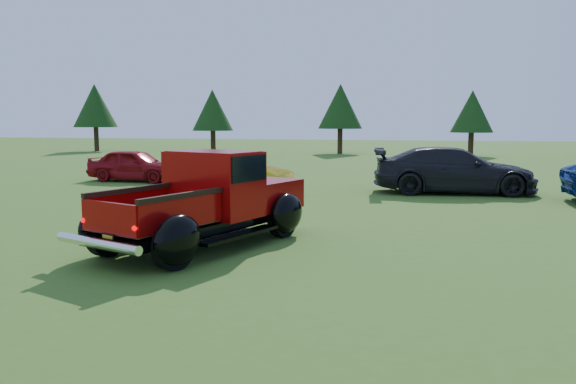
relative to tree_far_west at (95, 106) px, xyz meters
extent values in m
plane|color=#39661D|center=(22.00, -30.00, -3.52)|extent=(120.00, 120.00, 0.00)
cylinder|color=#332114|center=(0.00, 0.00, -2.58)|extent=(0.36, 0.36, 1.87)
cone|color=black|center=(0.00, 0.00, 0.02)|extent=(3.33, 3.33, 3.33)
cylinder|color=#332114|center=(10.00, -1.00, -2.69)|extent=(0.36, 0.36, 1.66)
cone|color=black|center=(10.00, -1.00, -0.39)|extent=(2.94, 2.94, 2.94)
cylinder|color=#332114|center=(19.00, 1.00, -2.62)|extent=(0.36, 0.36, 1.80)
cone|color=black|center=(19.00, 1.00, -0.12)|extent=(3.20, 3.20, 3.20)
cylinder|color=#332114|center=(28.00, 0.00, -2.73)|extent=(0.36, 0.36, 1.58)
cone|color=black|center=(28.00, 0.00, -0.53)|extent=(2.82, 2.82, 2.82)
cylinder|color=black|center=(18.95, -30.96, -3.13)|extent=(0.49, 0.80, 0.77)
cylinder|color=black|center=(20.47, -31.56, -3.13)|extent=(0.49, 0.80, 0.77)
cylinder|color=black|center=(20.07, -28.09, -3.13)|extent=(0.49, 0.80, 0.77)
cylinder|color=black|center=(21.59, -28.69, -3.13)|extent=(0.49, 0.80, 0.77)
cube|color=black|center=(20.29, -29.78, -3.09)|extent=(2.90, 4.71, 0.19)
cube|color=#920807|center=(20.86, -28.30, -2.69)|extent=(2.05, 1.94, 0.60)
cube|color=silver|center=(21.13, -27.61, -2.70)|extent=(1.46, 0.61, 0.48)
cube|color=#920807|center=(20.41, -29.47, -2.36)|extent=(2.00, 1.65, 1.25)
cube|color=black|center=(20.41, -29.47, -2.03)|extent=(2.00, 1.58, 0.48)
cube|color=#920807|center=(20.41, -29.47, -1.77)|extent=(1.89, 1.54, 0.08)
cube|color=brown|center=(19.85, -30.90, -2.92)|extent=(1.91, 2.27, 0.05)
cube|color=#920807|center=(19.24, -30.67, -2.67)|extent=(0.74, 1.81, 0.50)
cube|color=#920807|center=(20.46, -31.14, -2.67)|extent=(0.74, 1.81, 0.50)
cube|color=#920807|center=(20.20, -30.01, -2.67)|extent=(1.23, 0.52, 0.50)
cube|color=#920807|center=(19.50, -31.80, -2.67)|extent=(1.23, 0.53, 0.50)
cube|color=black|center=(19.24, -30.67, -2.37)|extent=(0.78, 1.83, 0.09)
cube|color=black|center=(20.46, -31.14, -2.37)|extent=(0.78, 1.83, 0.09)
ellipsoid|color=black|center=(18.86, -30.93, -3.02)|extent=(0.78, 1.11, 0.85)
ellipsoid|color=black|center=(20.56, -31.59, -3.02)|extent=(0.78, 1.11, 0.85)
ellipsoid|color=black|center=(19.98, -28.06, -3.02)|extent=(0.78, 1.11, 0.85)
ellipsoid|color=black|center=(21.68, -28.72, -3.02)|extent=(0.78, 1.11, 0.85)
cube|color=black|center=(19.42, -29.49, -3.20)|extent=(1.02, 2.00, 0.06)
cube|color=black|center=(21.12, -30.16, -3.20)|extent=(1.02, 2.00, 0.06)
cylinder|color=silver|center=(19.41, -32.02, -3.04)|extent=(1.81, 0.82, 0.15)
cube|color=black|center=(19.49, -31.84, -2.99)|extent=(0.27, 0.12, 0.14)
cube|color=gold|center=(19.48, -31.85, -2.99)|extent=(0.22, 0.09, 0.10)
sphere|color=#CC0505|center=(18.92, -31.60, -2.77)|extent=(0.09, 0.09, 0.09)
sphere|color=#CC0505|center=(20.06, -32.05, -2.77)|extent=(0.09, 0.09, 0.09)
imported|color=maroon|center=(13.50, -19.51, -2.88)|extent=(3.83, 1.77, 1.27)
imported|color=gold|center=(18.50, -22.12, -2.89)|extent=(4.03, 2.06, 1.27)
imported|color=black|center=(25.50, -20.57, -2.76)|extent=(5.37, 2.56, 1.51)
camera|label=1|loc=(24.15, -39.71, -1.15)|focal=35.00mm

